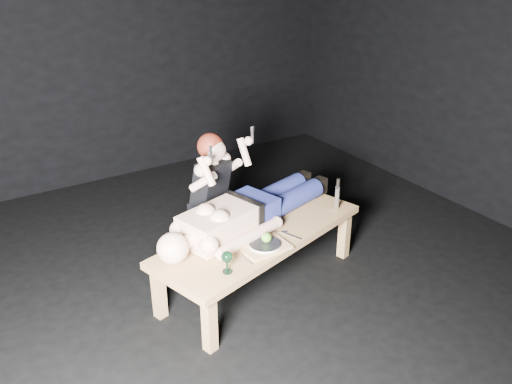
% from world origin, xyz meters
% --- Properties ---
extents(ground, '(5.00, 5.00, 0.00)m').
position_xyz_m(ground, '(0.00, 0.00, 0.00)').
color(ground, black).
rests_on(ground, ground).
extents(back_wall, '(5.00, 0.00, 5.00)m').
position_xyz_m(back_wall, '(0.00, 2.50, 1.50)').
color(back_wall, black).
rests_on(back_wall, ground).
extents(table, '(1.77, 1.04, 0.45)m').
position_xyz_m(table, '(0.11, -0.06, 0.23)').
color(table, '#AC884E').
rests_on(table, ground).
extents(lying_man, '(1.80, 0.96, 0.27)m').
position_xyz_m(lying_man, '(0.12, 0.10, 0.59)').
color(lying_man, beige).
rests_on(lying_man, table).
extents(kneeling_woman, '(0.81, 0.84, 1.12)m').
position_xyz_m(kneeling_woman, '(-0.05, 0.49, 0.56)').
color(kneeling_woman, black).
rests_on(kneeling_woman, ground).
extents(serving_tray, '(0.32, 0.24, 0.02)m').
position_xyz_m(serving_tray, '(0.02, -0.27, 0.46)').
color(serving_tray, tan).
rests_on(serving_tray, table).
extents(plate, '(0.22, 0.22, 0.02)m').
position_xyz_m(plate, '(0.02, -0.27, 0.48)').
color(plate, white).
rests_on(plate, serving_tray).
extents(apple, '(0.07, 0.07, 0.07)m').
position_xyz_m(apple, '(0.04, -0.25, 0.52)').
color(apple, green).
rests_on(apple, plate).
extents(goblet, '(0.09, 0.09, 0.15)m').
position_xyz_m(goblet, '(-0.35, -0.38, 0.53)').
color(goblet, black).
rests_on(goblet, table).
extents(fork_flat, '(0.03, 0.18, 0.01)m').
position_xyz_m(fork_flat, '(-0.17, -0.31, 0.45)').
color(fork_flat, '#B2B2B7').
rests_on(fork_flat, table).
extents(knife_flat, '(0.07, 0.17, 0.01)m').
position_xyz_m(knife_flat, '(0.27, -0.23, 0.45)').
color(knife_flat, '#B2B2B7').
rests_on(knife_flat, table).
extents(spoon_flat, '(0.16, 0.10, 0.01)m').
position_xyz_m(spoon_flat, '(0.20, -0.13, 0.45)').
color(spoon_flat, '#B2B2B7').
rests_on(spoon_flat, table).
extents(carving_knife, '(0.04, 0.04, 0.26)m').
position_xyz_m(carving_knife, '(0.82, -0.08, 0.58)').
color(carving_knife, '#B2B2B7').
rests_on(carving_knife, table).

